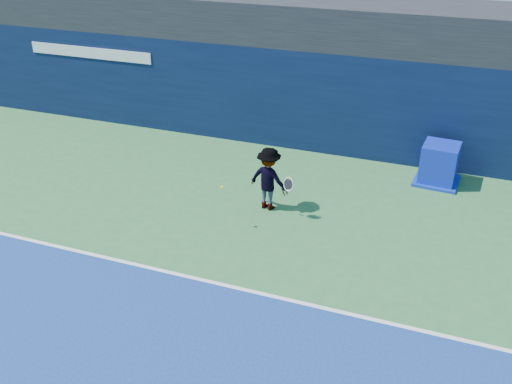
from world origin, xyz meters
TOP-DOWN VIEW (x-y plane):
  - ground at (0.00, 0.00)m, footprint 80.00×80.00m
  - baseline at (0.00, 3.00)m, footprint 24.00×0.10m
  - stadium_band at (0.00, 11.50)m, footprint 36.00×3.00m
  - back_wall_assembly at (-0.00, 10.50)m, footprint 36.00×1.03m
  - equipment_cart at (4.26, 9.23)m, footprint 1.23×1.23m
  - tennis_player at (0.45, 6.31)m, footprint 1.30×0.80m
  - tennis_ball at (-0.22, 5.05)m, footprint 0.08×0.08m

SIDE VIEW (x-z plane):
  - ground at x=0.00m, z-range 0.00..0.00m
  - baseline at x=0.00m, z-range 0.01..0.01m
  - equipment_cart at x=4.26m, z-range -0.05..1.04m
  - tennis_player at x=0.45m, z-range 0.00..1.60m
  - tennis_ball at x=-0.22m, z-range 1.02..1.10m
  - back_wall_assembly at x=0.00m, z-range 0.00..3.00m
  - stadium_band at x=0.00m, z-range 3.00..4.20m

